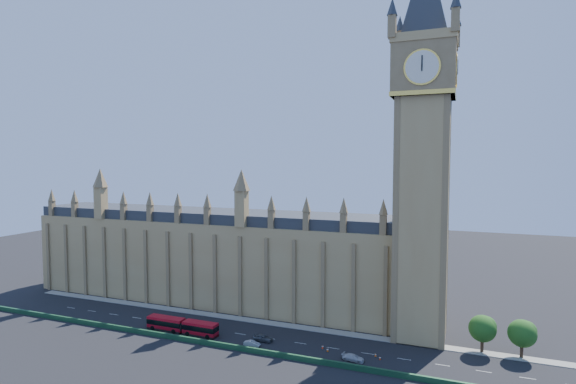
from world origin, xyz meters
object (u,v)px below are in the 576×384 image
(car_white, at_px, (353,358))
(red_bus, at_px, (182,326))
(car_silver, at_px, (252,343))
(car_grey, at_px, (263,338))

(car_white, bearing_deg, red_bus, 95.80)
(car_silver, bearing_deg, car_grey, -20.77)
(car_silver, bearing_deg, red_bus, 84.99)
(car_white, bearing_deg, car_grey, 89.48)
(red_bus, height_order, car_white, red_bus)
(car_grey, bearing_deg, car_silver, 163.58)
(car_grey, distance_m, car_white, 22.76)
(car_white, bearing_deg, car_silver, 98.32)
(car_grey, bearing_deg, car_white, -94.00)
(red_bus, bearing_deg, car_white, -0.28)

